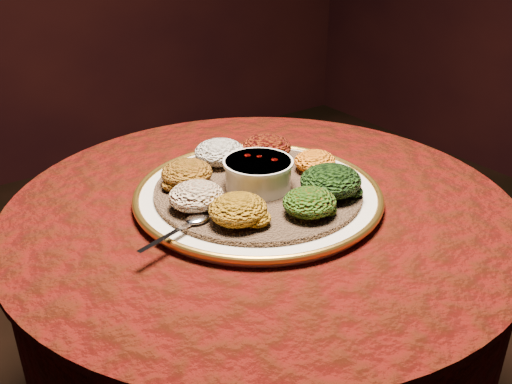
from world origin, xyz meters
TOP-DOWN VIEW (x-y plane):
  - table at (0.00, 0.00)m, footprint 0.96×0.96m
  - platter at (0.00, 0.01)m, footprint 0.53×0.53m
  - injera at (0.00, 0.01)m, footprint 0.40×0.40m
  - stew_bowl at (0.00, 0.01)m, footprint 0.13×0.13m
  - spoon at (-0.17, -0.04)m, footprint 0.15×0.06m
  - portion_ayib at (0.00, 0.15)m, footprint 0.10×0.10m
  - portion_kitfo at (0.09, 0.11)m, footprint 0.10×0.10m
  - portion_tikil at (0.14, 0.01)m, footprint 0.08×0.08m
  - portion_gomen at (0.09, -0.09)m, footprint 0.11×0.11m
  - portion_mixveg at (0.01, -0.12)m, footprint 0.09×0.09m
  - portion_kik at (-0.10, -0.07)m, footprint 0.10×0.09m
  - portion_timatim at (-0.13, 0.01)m, footprint 0.10×0.09m
  - portion_shiro at (-0.10, 0.10)m, footprint 0.10×0.09m

SIDE VIEW (x-z plane):
  - table at x=0.00m, z-range 0.19..0.92m
  - platter at x=0.00m, z-range 0.73..0.76m
  - injera at x=0.00m, z-range 0.75..0.76m
  - spoon at x=-0.17m, z-range 0.76..0.77m
  - portion_tikil at x=0.14m, z-range 0.76..0.80m
  - portion_mixveg at x=0.01m, z-range 0.76..0.81m
  - portion_timatim at x=-0.13m, z-range 0.76..0.81m
  - portion_shiro at x=-0.10m, z-range 0.76..0.81m
  - portion_kik at x=-0.10m, z-range 0.76..0.81m
  - portion_ayib at x=0.00m, z-range 0.76..0.81m
  - portion_kitfo at x=0.09m, z-range 0.76..0.81m
  - portion_gomen at x=0.09m, z-range 0.76..0.82m
  - stew_bowl at x=0.00m, z-range 0.77..0.82m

